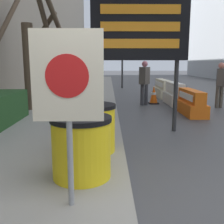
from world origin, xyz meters
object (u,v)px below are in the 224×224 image
Objects in this scene: jersey_barrier_orange_far at (191,103)px; jersey_barrier_white at (175,95)px; pedestrian_passerby at (144,79)px; warning_sign at (68,87)px; traffic_cone_near at (154,95)px; barrel_drum_foreground at (81,147)px; pedestrian_worker at (220,81)px; message_board at (140,27)px; jersey_barrier_cream at (163,89)px; traffic_light_near_curb at (123,40)px; barrel_drum_middle at (92,128)px.

jersey_barrier_orange_far is 1.05× the size of jersey_barrier_white.
pedestrian_passerby is (-1.25, 1.86, 0.66)m from jersey_barrier_orange_far.
warning_sign is 8.37m from traffic_cone_near.
pedestrian_worker reaches higher than barrel_drum_foreground.
message_board is 5.00m from traffic_cone_near.
jersey_barrier_orange_far is 1.05× the size of pedestrian_passerby.
warning_sign reaches higher than pedestrian_worker.
warning_sign reaches higher than barrel_drum_foreground.
pedestrian_worker is (1.41, -3.26, 0.60)m from jersey_barrier_cream.
message_board is 4.95m from pedestrian_worker.
warning_sign is at bearing -117.78° from jersey_barrier_orange_far.
traffic_light_near_curb is (-1.73, 4.69, 2.74)m from jersey_barrier_cream.
barrel_drum_middle is at bearing -125.96° from jersey_barrier_orange_far.
warning_sign reaches higher than barrel_drum_middle.
traffic_cone_near is at bearing 82.20° from pedestrian_worker.
warning_sign is (-0.12, -1.74, 0.83)m from barrel_drum_middle.
traffic_light_near_curb is 7.60m from pedestrian_passerby.
barrel_drum_foreground is 7.11m from pedestrian_passerby.
traffic_cone_near is (1.13, 4.41, -2.06)m from message_board.
jersey_barrier_white is 2.35m from jersey_barrier_cream.
barrel_drum_middle is 0.25× the size of message_board.
traffic_cone_near is 7.48m from traffic_light_near_curb.
message_board is at bearing -106.31° from jersey_barrier_cream.
pedestrian_worker is (4.32, 5.20, 0.43)m from barrel_drum_middle.
jersey_barrier_cream is (0.00, 2.35, -0.01)m from jersey_barrier_white.
traffic_light_near_curb reaches higher than message_board.
barrel_drum_middle is 13.45m from traffic_light_near_curb.
pedestrian_passerby is (1.65, 5.86, 0.46)m from barrel_drum_middle.
traffic_light_near_curb is (1.29, 14.89, 1.74)m from warning_sign.
message_board is 0.75× the size of traffic_light_near_curb.
barrel_drum_middle is 0.45× the size of warning_sign.
pedestrian_passerby is (1.77, 7.60, -0.36)m from warning_sign.
message_board reaches higher than barrel_drum_foreground.
traffic_cone_near is at bearing 73.38° from barrel_drum_foreground.
jersey_barrier_cream is at bearing 41.16° from pedestrian_worker.
traffic_light_near_curb is at bearing 88.98° from message_board.
message_board is at bearing -114.44° from jersey_barrier_white.
traffic_cone_near is at bearing 71.49° from barrel_drum_middle.
barrel_drum_middle is 0.38× the size of jersey_barrier_cream.
message_board reaches higher than jersey_barrier_orange_far.
pedestrian_worker reaches higher than jersey_barrier_white.
pedestrian_worker is at bearing 54.79° from barrel_drum_foreground.
jersey_barrier_white is at bearing -76.17° from traffic_light_near_curb.
jersey_barrier_orange_far is 1.09× the size of pedestrian_worker.
barrel_drum_middle is at bearing -108.94° from jersey_barrier_cream.
barrel_drum_middle is 2.80m from message_board.
barrel_drum_middle is 8.95m from jersey_barrier_cream.
traffic_cone_near is 0.89m from pedestrian_passerby.
jersey_barrier_cream is 0.49× the size of traffic_light_near_curb.
message_board is 11.32m from traffic_light_near_curb.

